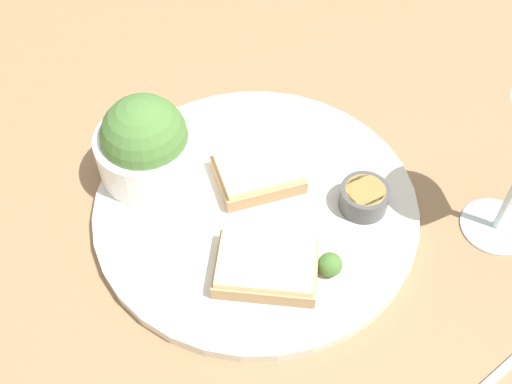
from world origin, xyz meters
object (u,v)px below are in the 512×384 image
(sauce_ramekin, at_px, (364,197))
(cheese_toast_far, at_px, (258,172))
(salad_bowl, at_px, (146,144))
(cheese_toast_near, at_px, (263,266))

(sauce_ramekin, relative_size, cheese_toast_far, 0.51)
(cheese_toast_far, bearing_deg, salad_bowl, -14.15)
(cheese_toast_near, bearing_deg, salad_bowl, -53.88)
(sauce_ramekin, bearing_deg, salad_bowl, -19.14)
(salad_bowl, xyz_separation_m, sauce_ramekin, (-0.23, 0.08, -0.03))
(salad_bowl, distance_m, cheese_toast_near, 0.19)
(cheese_toast_far, bearing_deg, cheese_toast_near, 85.46)
(salad_bowl, relative_size, sauce_ramekin, 2.11)
(salad_bowl, height_order, cheese_toast_far, salad_bowl)
(sauce_ramekin, distance_m, cheese_toast_far, 0.12)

